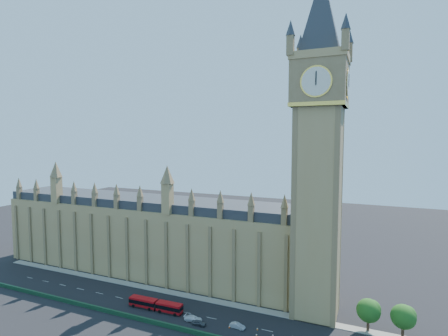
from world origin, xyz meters
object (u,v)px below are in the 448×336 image
at_px(red_bus, 156,305).
at_px(car_silver, 237,326).
at_px(car_grey, 199,323).
at_px(car_white, 193,319).

height_order(red_bus, car_silver, red_bus).
bearing_deg(car_grey, car_white, 59.56).
bearing_deg(car_grey, car_silver, -78.13).
bearing_deg(red_bus, car_grey, -10.65).
xyz_separation_m(red_bus, car_white, (13.03, -1.27, -0.79)).
bearing_deg(car_white, red_bus, 79.73).
height_order(car_grey, car_white, car_white).
xyz_separation_m(car_grey, car_white, (-2.41, 1.25, 0.06)).
bearing_deg(car_silver, car_grey, 110.90).
relative_size(red_bus, car_white, 3.37).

